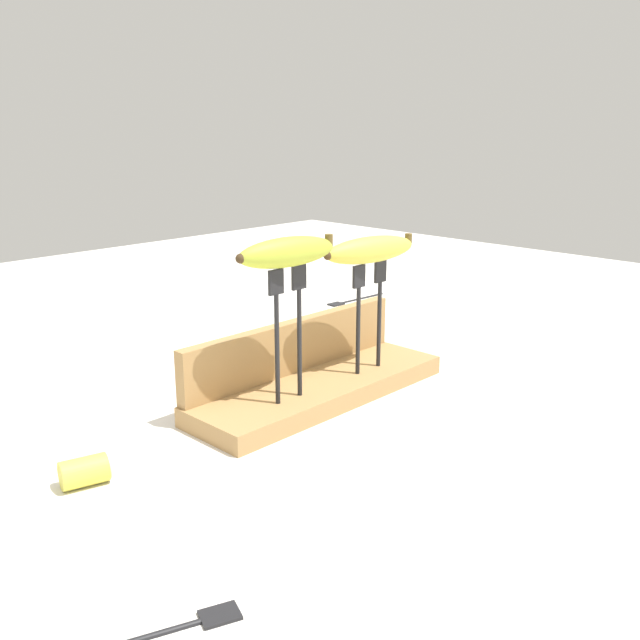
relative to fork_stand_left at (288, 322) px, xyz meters
name	(u,v)px	position (x,y,z in m)	size (l,w,h in m)	color
ground_plane	(320,398)	(0.09, 0.02, -0.15)	(3.00, 3.00, 0.00)	silver
wooden_board	(320,389)	(0.09, 0.02, -0.13)	(0.46, 0.14, 0.03)	#A87F4C
board_backstop	(293,346)	(0.09, 0.08, -0.08)	(0.45, 0.02, 0.09)	#A87F4C
fork_stand_left	(288,322)	(0.00, 0.00, 0.00)	(0.07, 0.01, 0.20)	black
fork_stand_right	(369,307)	(0.18, 0.00, -0.01)	(0.08, 0.01, 0.18)	black
banana_raised_left	(287,252)	(0.00, 0.00, 0.10)	(0.17, 0.06, 0.04)	#B2C138
banana_raised_right	(370,250)	(0.18, 0.00, 0.08)	(0.18, 0.07, 0.04)	#DBD147
fork_fallen_near	(350,300)	(0.60, 0.41, -0.15)	(0.18, 0.03, 0.01)	black
fork_fallen_far	(174,627)	(-0.39, -0.26, -0.15)	(0.16, 0.08, 0.01)	black
banana_chunk_near	(85,471)	(-0.32, 0.03, -0.13)	(0.06, 0.05, 0.04)	#DBD147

